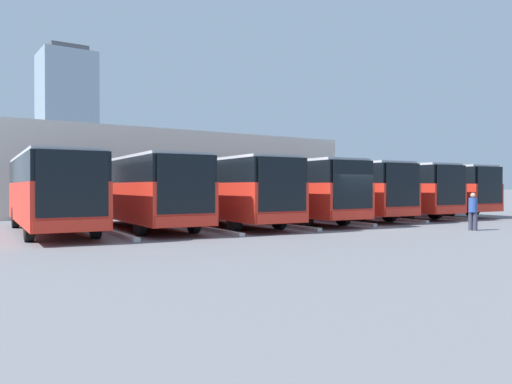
{
  "coord_description": "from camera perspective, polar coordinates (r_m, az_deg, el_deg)",
  "views": [
    {
      "loc": [
        16.74,
        16.58,
        1.95
      ],
      "look_at": [
        1.71,
        -5.55,
        1.67
      ],
      "focal_mm": 35.0,
      "sensor_mm": 36.0,
      "label": 1
    }
  ],
  "objects": [
    {
      "name": "curb_divider_4",
      "position": [
        22.73,
        -5.98,
        -4.13
      ],
      "size": [
        0.87,
        7.46,
        0.15
      ],
      "primitive_type": "cube",
      "rotation": [
        0.0,
        0.0,
        -0.08
      ],
      "color": "#B2B2AD",
      "rests_on": "ground_plane"
    },
    {
      "name": "pedestrian",
      "position": [
        24.24,
        23.55,
        -1.92
      ],
      "size": [
        0.45,
        0.45,
        1.68
      ],
      "rotation": [
        0.0,
        0.0,
        1.79
      ],
      "color": "#38384C",
      "rests_on": "ground_plane"
    },
    {
      "name": "curb_divider_2",
      "position": [
        27.85,
        8.25,
        -3.26
      ],
      "size": [
        0.87,
        7.46,
        0.15
      ],
      "primitive_type": "cube",
      "rotation": [
        0.0,
        0.0,
        -0.08
      ],
      "color": "#B2B2AD",
      "rests_on": "ground_plane"
    },
    {
      "name": "curb_divider_1",
      "position": [
        30.71,
        13.81,
        -2.91
      ],
      "size": [
        0.87,
        7.46,
        0.15
      ],
      "primitive_type": "cube",
      "rotation": [
        0.0,
        0.0,
        -0.08
      ],
      "color": "#B2B2AD",
      "rests_on": "ground_plane"
    },
    {
      "name": "curb_divider_5",
      "position": [
        21.67,
        -16.15,
        -4.38
      ],
      "size": [
        0.87,
        7.46,
        0.15
      ],
      "primitive_type": "cube",
      "rotation": [
        0.0,
        0.0,
        -0.08
      ],
      "color": "#B2B2AD",
      "rests_on": "ground_plane"
    },
    {
      "name": "bus_5",
      "position": [
        23.82,
        -12.79,
        0.3
      ],
      "size": [
        3.51,
        11.31,
        3.28
      ],
      "rotation": [
        0.0,
        0.0,
        -0.08
      ],
      "color": "red",
      "rests_on": "ground_plane"
    },
    {
      "name": "bus_4",
      "position": [
        25.07,
        -3.72,
        0.33
      ],
      "size": [
        3.51,
        11.31,
        3.28
      ],
      "rotation": [
        0.0,
        0.0,
        -0.08
      ],
      "color": "red",
      "rests_on": "ground_plane"
    },
    {
      "name": "office_tower",
      "position": [
        205.58,
        -20.83,
        7.57
      ],
      "size": [
        19.35,
        19.35,
        55.18
      ],
      "color": "#93A8B7",
      "rests_on": "ground_plane"
    },
    {
      "name": "bus_0",
      "position": [
        36.43,
        18.09,
        0.39
      ],
      "size": [
        3.51,
        11.31,
        3.28
      ],
      "rotation": [
        0.0,
        0.0,
        -0.08
      ],
      "color": "red",
      "rests_on": "ground_plane"
    },
    {
      "name": "bus_1",
      "position": [
        33.24,
        14.03,
        0.38
      ],
      "size": [
        3.51,
        11.31,
        3.28
      ],
      "rotation": [
        0.0,
        0.0,
        -0.08
      ],
      "color": "red",
      "rests_on": "ground_plane"
    },
    {
      "name": "ground_plane",
      "position": [
        23.65,
        11.07,
        -4.14
      ],
      "size": [
        600.0,
        600.0,
        0.0
      ],
      "primitive_type": "plane",
      "color": "slate"
    },
    {
      "name": "bus_6",
      "position": [
        22.85,
        -22.4,
        0.26
      ],
      "size": [
        3.51,
        11.31,
        3.28
      ],
      "rotation": [
        0.0,
        0.0,
        -0.08
      ],
      "color": "red",
      "rests_on": "ground_plane"
    },
    {
      "name": "curb_divider_0",
      "position": [
        33.88,
        18.2,
        -2.59
      ],
      "size": [
        0.87,
        7.46,
        0.15
      ],
      "primitive_type": "cube",
      "rotation": [
        0.0,
        0.0,
        -0.08
      ],
      "color": "#B2B2AD",
      "rests_on": "ground_plane"
    },
    {
      "name": "bus_3",
      "position": [
        27.37,
        3.52,
        0.36
      ],
      "size": [
        3.51,
        11.31,
        3.28
      ],
      "rotation": [
        0.0,
        0.0,
        -0.08
      ],
      "color": "red",
      "rests_on": "ground_plane"
    },
    {
      "name": "bus_2",
      "position": [
        30.36,
        8.96,
        0.38
      ],
      "size": [
        3.51,
        11.31,
        3.28
      ],
      "rotation": [
        0.0,
        0.0,
        -0.08
      ],
      "color": "red",
      "rests_on": "ground_plane"
    },
    {
      "name": "station_building",
      "position": [
        41.64,
        -10.48,
        2.05
      ],
      "size": [
        26.13,
        15.63,
        5.96
      ],
      "color": "beige",
      "rests_on": "ground_plane"
    },
    {
      "name": "curb_divider_3",
      "position": [
        24.91,
        2.17,
        -3.71
      ],
      "size": [
        0.87,
        7.46,
        0.15
      ],
      "primitive_type": "cube",
      "rotation": [
        0.0,
        0.0,
        -0.08
      ],
      "color": "#B2B2AD",
      "rests_on": "ground_plane"
    }
  ]
}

